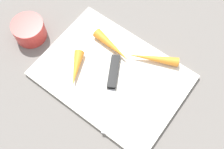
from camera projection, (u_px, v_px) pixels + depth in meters
ground_plane at (112, 76)px, 0.72m from camera, size 1.40×1.40×0.00m
cutting_board at (112, 75)px, 0.71m from camera, size 0.36×0.26×0.01m
knife at (114, 77)px, 0.70m from camera, size 0.11×0.18×0.01m
carrot_medium at (112, 46)px, 0.73m from camera, size 0.12×0.04×0.03m
carrot_shortest at (76, 69)px, 0.70m from camera, size 0.07×0.10×0.03m
carrot_longest at (153, 58)px, 0.71m from camera, size 0.13×0.08×0.02m
small_bowl at (29, 30)px, 0.75m from camera, size 0.08×0.08×0.05m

